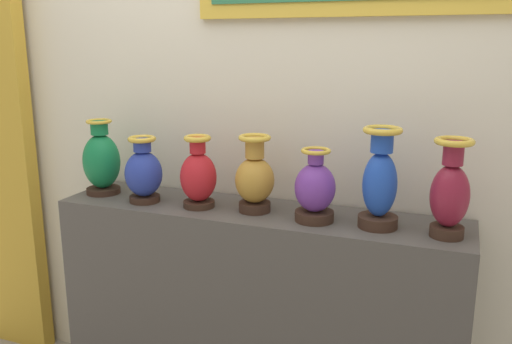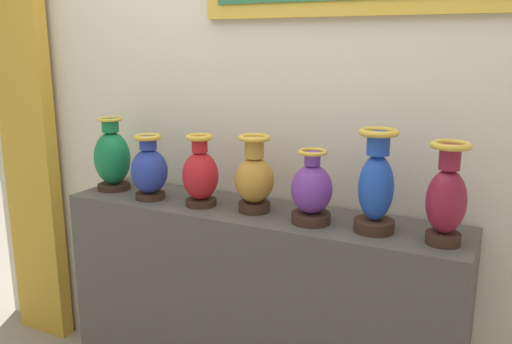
{
  "view_description": "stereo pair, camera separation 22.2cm",
  "coord_description": "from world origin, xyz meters",
  "px_view_note": "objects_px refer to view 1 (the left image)",
  "views": [
    {
      "loc": [
        0.77,
        -2.01,
        1.69
      ],
      "look_at": [
        0.0,
        0.0,
        1.17
      ],
      "focal_mm": 37.69,
      "sensor_mm": 36.0,
      "label": 1
    },
    {
      "loc": [
        0.98,
        -1.92,
        1.69
      ],
      "look_at": [
        0.0,
        0.0,
        1.17
      ],
      "focal_mm": 37.69,
      "sensor_mm": 36.0,
      "label": 2
    }
  ],
  "objects_px": {
    "vase_emerald": "(102,161)",
    "vase_cobalt": "(144,173)",
    "vase_crimson": "(198,176)",
    "vase_ochre": "(254,178)",
    "vase_violet": "(315,190)",
    "vase_sapphire": "(380,182)",
    "vase_burgundy": "(450,192)"
  },
  "relations": [
    {
      "from": "vase_ochre",
      "to": "vase_violet",
      "type": "relative_size",
      "value": 1.11
    },
    {
      "from": "vase_crimson",
      "to": "vase_violet",
      "type": "distance_m",
      "value": 0.51
    },
    {
      "from": "vase_ochre",
      "to": "vase_sapphire",
      "type": "distance_m",
      "value": 0.51
    },
    {
      "from": "vase_emerald",
      "to": "vase_burgundy",
      "type": "xyz_separation_m",
      "value": [
        1.52,
        -0.04,
        0.01
      ]
    },
    {
      "from": "vase_crimson",
      "to": "vase_sapphire",
      "type": "bearing_deg",
      "value": 0.93
    },
    {
      "from": "vase_ochre",
      "to": "vase_crimson",
      "type": "bearing_deg",
      "value": -173.19
    },
    {
      "from": "vase_emerald",
      "to": "vase_burgundy",
      "type": "relative_size",
      "value": 0.95
    },
    {
      "from": "vase_ochre",
      "to": "vase_burgundy",
      "type": "height_order",
      "value": "vase_burgundy"
    },
    {
      "from": "vase_crimson",
      "to": "vase_cobalt",
      "type": "bearing_deg",
      "value": -176.63
    },
    {
      "from": "vase_cobalt",
      "to": "vase_crimson",
      "type": "height_order",
      "value": "vase_crimson"
    },
    {
      "from": "vase_violet",
      "to": "vase_sapphire",
      "type": "height_order",
      "value": "vase_sapphire"
    },
    {
      "from": "vase_emerald",
      "to": "vase_cobalt",
      "type": "distance_m",
      "value": 0.26
    },
    {
      "from": "vase_emerald",
      "to": "vase_cobalt",
      "type": "relative_size",
      "value": 1.18
    },
    {
      "from": "vase_sapphire",
      "to": "vase_burgundy",
      "type": "relative_size",
      "value": 1.06
    },
    {
      "from": "vase_emerald",
      "to": "vase_sapphire",
      "type": "bearing_deg",
      "value": -0.97
    },
    {
      "from": "vase_cobalt",
      "to": "vase_crimson",
      "type": "relative_size",
      "value": 0.94
    },
    {
      "from": "vase_cobalt",
      "to": "vase_ochre",
      "type": "relative_size",
      "value": 0.91
    },
    {
      "from": "vase_emerald",
      "to": "vase_crimson",
      "type": "relative_size",
      "value": 1.11
    },
    {
      "from": "vase_burgundy",
      "to": "vase_violet",
      "type": "bearing_deg",
      "value": 179.53
    },
    {
      "from": "vase_burgundy",
      "to": "vase_emerald",
      "type": "bearing_deg",
      "value": 178.53
    },
    {
      "from": "vase_crimson",
      "to": "vase_burgundy",
      "type": "xyz_separation_m",
      "value": [
        1.0,
        -0.01,
        0.03
      ]
    },
    {
      "from": "vase_cobalt",
      "to": "vase_violet",
      "type": "distance_m",
      "value": 0.77
    },
    {
      "from": "vase_crimson",
      "to": "vase_burgundy",
      "type": "relative_size",
      "value": 0.85
    },
    {
      "from": "vase_crimson",
      "to": "vase_emerald",
      "type": "bearing_deg",
      "value": 176.26
    },
    {
      "from": "vase_ochre",
      "to": "vase_sapphire",
      "type": "xyz_separation_m",
      "value": [
        0.51,
        -0.02,
        0.03
      ]
    },
    {
      "from": "vase_crimson",
      "to": "vase_sapphire",
      "type": "distance_m",
      "value": 0.76
    },
    {
      "from": "vase_cobalt",
      "to": "vase_burgundy",
      "type": "height_order",
      "value": "vase_burgundy"
    },
    {
      "from": "vase_crimson",
      "to": "vase_burgundy",
      "type": "distance_m",
      "value": 1.0
    },
    {
      "from": "vase_ochre",
      "to": "vase_violet",
      "type": "xyz_separation_m",
      "value": [
        0.27,
        -0.03,
        -0.02
      ]
    },
    {
      "from": "vase_violet",
      "to": "vase_sapphire",
      "type": "xyz_separation_m",
      "value": [
        0.25,
        0.01,
        0.05
      ]
    },
    {
      "from": "vase_burgundy",
      "to": "vase_ochre",
      "type": "bearing_deg",
      "value": 177.42
    },
    {
      "from": "vase_sapphire",
      "to": "vase_cobalt",
      "type": "bearing_deg",
      "value": -178.44
    }
  ]
}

